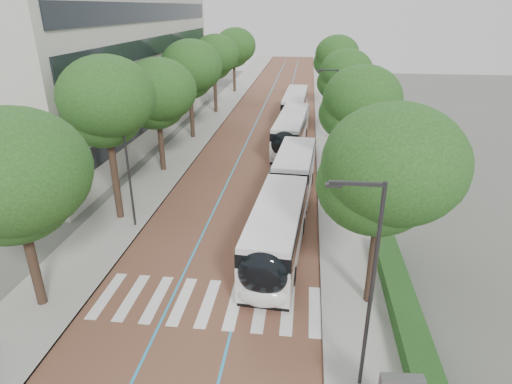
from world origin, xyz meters
TOP-DOWN VIEW (x-y plane):
  - ground at (0.00, 0.00)m, footprint 160.00×160.00m
  - road at (0.00, 40.00)m, footprint 11.00×140.00m
  - sidewalk_left at (-7.50, 40.00)m, footprint 4.00×140.00m
  - sidewalk_right at (7.50, 40.00)m, footprint 4.00×140.00m
  - kerb_left at (-5.60, 40.00)m, footprint 0.20×140.00m
  - kerb_right at (5.60, 40.00)m, footprint 0.20×140.00m
  - zebra_crossing at (0.20, 1.00)m, footprint 10.55×3.60m
  - lane_line_left at (-1.60, 40.00)m, footprint 0.12×126.00m
  - lane_line_right at (1.60, 40.00)m, footprint 0.12×126.00m
  - office_building at (-19.47, 28.00)m, footprint 18.11×40.00m
  - hedge at (9.10, 0.00)m, footprint 1.20×14.00m
  - streetlight_near at (6.62, -3.00)m, footprint 1.82×0.20m
  - streetlight_far at (6.62, 22.00)m, footprint 1.82×0.20m
  - lamp_post_left at (-6.10, 8.00)m, footprint 0.14×0.14m
  - trees_left at (-7.50, 26.34)m, footprint 6.46×61.28m
  - trees_right at (7.70, 21.50)m, footprint 5.87×47.78m
  - lead_bus at (3.35, 9.14)m, footprint 3.70×18.52m
  - bus_queued_0 at (2.96, 25.70)m, footprint 3.30×12.53m
  - bus_queued_1 at (2.94, 37.59)m, footprint 2.92×12.47m

SIDE VIEW (x-z plane):
  - ground at x=0.00m, z-range 0.00..0.00m
  - road at x=0.00m, z-range 0.00..0.02m
  - lane_line_left at x=-1.60m, z-range 0.02..0.03m
  - lane_line_right at x=1.60m, z-range 0.02..0.03m
  - zebra_crossing at x=0.20m, z-range 0.02..0.03m
  - sidewalk_left at x=-7.50m, z-range 0.00..0.12m
  - sidewalk_right at x=7.50m, z-range 0.00..0.12m
  - kerb_left at x=-5.60m, z-range -0.01..0.13m
  - kerb_right at x=5.60m, z-range -0.01..0.13m
  - hedge at x=9.10m, z-range 0.12..0.92m
  - bus_queued_0 at x=2.96m, z-range 0.02..3.22m
  - bus_queued_1 at x=2.94m, z-range 0.02..3.22m
  - lead_bus at x=3.35m, z-range 0.03..3.23m
  - lamp_post_left at x=-6.10m, z-range 0.12..8.12m
  - streetlight_near at x=6.62m, z-range 0.82..8.82m
  - streetlight_far at x=6.62m, z-range 0.82..8.82m
  - trees_right at x=7.70m, z-range 2.02..11.05m
  - trees_left at x=-7.50m, z-range 1.72..11.55m
  - office_building at x=-19.47m, z-range 0.00..14.00m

